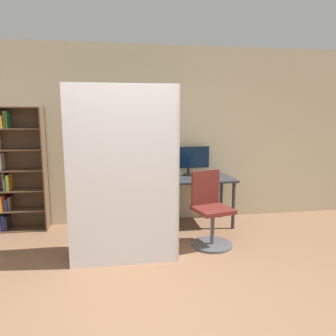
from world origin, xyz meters
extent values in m
cube|color=#C6B793|center=(0.00, 2.83, 1.35)|extent=(8.00, 0.06, 2.70)
cube|color=#2D2D33|center=(0.93, 2.46, 0.71)|extent=(1.22, 0.67, 0.03)
cylinder|color=#2D2D33|center=(0.38, 2.19, 0.35)|extent=(0.05, 0.05, 0.70)
cylinder|color=#2D2D33|center=(1.48, 2.19, 0.35)|extent=(0.05, 0.05, 0.70)
cylinder|color=#2D2D33|center=(0.38, 2.74, 0.35)|extent=(0.05, 0.05, 0.70)
cylinder|color=#2D2D33|center=(1.48, 2.74, 0.35)|extent=(0.05, 0.05, 0.70)
cylinder|color=black|center=(0.91, 2.69, 0.74)|extent=(0.17, 0.17, 0.02)
cylinder|color=black|center=(0.91, 2.69, 0.80)|extent=(0.04, 0.04, 0.11)
cube|color=black|center=(0.91, 2.70, 1.01)|extent=(0.66, 0.02, 0.33)
cube|color=#0A1E38|center=(0.91, 2.69, 1.01)|extent=(0.63, 0.03, 0.31)
cylinder|color=#4C4C51|center=(0.99, 1.62, 0.01)|extent=(0.52, 0.52, 0.03)
cylinder|color=#4C4C51|center=(0.99, 1.62, 0.24)|extent=(0.05, 0.05, 0.43)
cube|color=#591E19|center=(0.99, 1.62, 0.48)|extent=(0.53, 0.53, 0.05)
cube|color=#591E19|center=(0.94, 1.81, 0.73)|extent=(0.39, 0.13, 0.45)
cube|color=brown|center=(-1.22, 2.64, 0.89)|extent=(0.02, 0.30, 1.78)
cube|color=brown|center=(-1.60, 2.79, 0.89)|extent=(0.77, 0.02, 1.78)
cube|color=brown|center=(-1.60, 2.64, 0.01)|extent=(0.74, 0.27, 0.02)
cube|color=brown|center=(-1.60, 2.64, 0.30)|extent=(0.74, 0.27, 0.02)
cube|color=brown|center=(-1.60, 2.64, 0.60)|extent=(0.74, 0.27, 0.02)
cube|color=brown|center=(-1.60, 2.64, 0.89)|extent=(0.74, 0.27, 0.02)
cube|color=brown|center=(-1.60, 2.64, 1.18)|extent=(0.74, 0.27, 0.02)
cube|color=brown|center=(-1.60, 2.64, 1.48)|extent=(0.74, 0.27, 0.02)
cube|color=brown|center=(-1.60, 2.64, 1.77)|extent=(0.74, 0.27, 0.02)
cube|color=silver|center=(-1.90, 2.68, 0.13)|extent=(0.03, 0.17, 0.23)
cube|color=#7A2D84|center=(-1.87, 2.64, 0.10)|extent=(0.03, 0.22, 0.17)
cube|color=#1E4C9E|center=(-1.83, 2.65, 0.13)|extent=(0.03, 0.19, 0.22)
cube|color=#232328|center=(-1.79, 2.65, 0.12)|extent=(0.03, 0.22, 0.21)
cube|color=orange|center=(-1.88, 2.68, 0.44)|extent=(0.03, 0.16, 0.25)
cube|color=#287A38|center=(-1.85, 2.65, 0.43)|extent=(0.02, 0.18, 0.23)
cube|color=gold|center=(-1.83, 2.63, 0.42)|extent=(0.03, 0.21, 0.22)
cube|color=red|center=(-1.80, 2.62, 0.42)|extent=(0.02, 0.15, 0.22)
cube|color=#1E4C9E|center=(-1.77, 2.65, 0.40)|extent=(0.03, 0.18, 0.17)
cube|color=brown|center=(-1.73, 2.68, 0.41)|extent=(0.03, 0.19, 0.19)
cube|color=brown|center=(-1.85, 2.63, 0.71)|extent=(0.03, 0.17, 0.22)
cube|color=red|center=(-1.82, 2.69, 0.73)|extent=(0.03, 0.16, 0.25)
cube|color=teal|center=(-1.79, 2.68, 0.73)|extent=(0.02, 0.19, 0.25)
cube|color=teal|center=(-1.76, 2.62, 0.69)|extent=(0.02, 0.17, 0.17)
cube|color=gold|center=(-1.72, 2.66, 0.72)|extent=(0.04, 0.23, 0.22)
cube|color=silver|center=(-1.80, 2.66, 1.02)|extent=(0.02, 0.17, 0.24)
cube|color=gold|center=(-1.77, 2.64, 1.60)|extent=(0.04, 0.22, 0.23)
cube|color=gold|center=(-1.73, 2.62, 1.57)|extent=(0.03, 0.19, 0.17)
cube|color=brown|center=(-1.70, 2.65, 1.60)|extent=(0.02, 0.22, 0.23)
cube|color=#287A38|center=(-1.66, 2.62, 1.60)|extent=(0.02, 0.17, 0.24)
cube|color=silver|center=(-0.13, 1.34, 1.00)|extent=(1.22, 0.21, 2.00)
cube|color=beige|center=(0.47, 1.34, 1.00)|extent=(0.01, 0.22, 1.96)
cube|color=silver|center=(-0.13, 1.63, 1.00)|extent=(1.22, 0.21, 2.00)
cube|color=beige|center=(0.47, 1.63, 1.00)|extent=(0.01, 0.22, 1.96)
camera|label=1|loc=(-0.22, -2.24, 1.70)|focal=35.00mm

